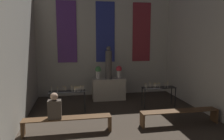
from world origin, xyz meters
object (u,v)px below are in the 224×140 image
at_px(candle_rack_right, 159,90).
at_px(pew_back_right, 180,114).
at_px(person_seated, 55,107).
at_px(pew_back_left, 68,121).
at_px(candle_rack_left, 68,94).
at_px(altar, 109,89).
at_px(flower_vase_right, 119,71).
at_px(flower_vase_left, 98,72).
at_px(statue, 109,64).

bearing_deg(candle_rack_right, pew_back_right, -90.84).
bearing_deg(person_seated, pew_back_right, -0.00).
distance_m(candle_rack_right, pew_back_left, 3.84).
bearing_deg(pew_back_left, candle_rack_left, 90.72).
bearing_deg(person_seated, candle_rack_right, 25.16).
bearing_deg(altar, pew_back_right, -61.57).
xyz_separation_m(candle_rack_left, candle_rack_right, (3.42, 0.00, -0.00)).
bearing_deg(flower_vase_right, pew_back_left, -124.43).
xyz_separation_m(flower_vase_left, candle_rack_right, (2.16, -1.36, -0.56)).
distance_m(statue, flower_vase_right, 0.56).
bearing_deg(candle_rack_right, altar, 141.54).
height_order(candle_rack_left, candle_rack_right, candle_rack_left).
distance_m(flower_vase_right, person_seated, 4.01).
xyz_separation_m(altar, statue, (0.00, 0.00, 1.10)).
bearing_deg(pew_back_right, person_seated, 180.00).
height_order(candle_rack_left, pew_back_right, candle_rack_left).
relative_size(flower_vase_left, person_seated, 0.73).
relative_size(candle_rack_right, pew_back_left, 0.52).
height_order(candle_rack_right, person_seated, person_seated).
height_order(altar, person_seated, person_seated).
distance_m(flower_vase_left, candle_rack_right, 2.61).
xyz_separation_m(flower_vase_right, pew_back_right, (1.24, -3.12, -0.89)).
relative_size(flower_vase_right, candle_rack_right, 0.41).
height_order(altar, flower_vase_left, flower_vase_left).
xyz_separation_m(flower_vase_left, pew_back_right, (2.14, -3.12, -0.89)).
relative_size(flower_vase_left, candle_rack_right, 0.41).
distance_m(statue, pew_back_left, 3.75).
bearing_deg(altar, flower_vase_right, 0.00).
bearing_deg(candle_rack_left, flower_vase_right, 32.26).
distance_m(flower_vase_left, person_seated, 3.52).
bearing_deg(candle_rack_left, pew_back_right, -27.31).
bearing_deg(flower_vase_right, candle_rack_left, -147.74).
bearing_deg(statue, candle_rack_right, -38.46).
xyz_separation_m(flower_vase_right, pew_back_left, (-2.14, -3.12, -0.89)).
height_order(statue, person_seated, statue).
height_order(pew_back_left, pew_back_right, same).
distance_m(flower_vase_right, pew_back_left, 3.88).
xyz_separation_m(statue, flower_vase_right, (0.45, 0.00, -0.34)).
xyz_separation_m(altar, candle_rack_left, (-1.71, -1.36, 0.21)).
distance_m(altar, pew_back_left, 3.55).
height_order(flower_vase_left, candle_rack_left, flower_vase_left).
relative_size(flower_vase_right, pew_back_right, 0.22).
bearing_deg(pew_back_right, altar, 118.43).
xyz_separation_m(flower_vase_right, candle_rack_left, (-2.16, -1.36, -0.56)).
bearing_deg(flower_vase_left, person_seated, -116.83).
distance_m(flower_vase_left, pew_back_left, 3.47).
height_order(pew_back_left, person_seated, person_seated).
xyz_separation_m(statue, pew_back_left, (-1.69, -3.12, -1.23)).
bearing_deg(candle_rack_right, person_seated, -154.84).
distance_m(candle_rack_right, pew_back_right, 1.79).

